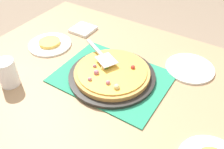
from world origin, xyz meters
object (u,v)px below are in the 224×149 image
(plate_near_left, at_px, (50,44))
(served_slice_left, at_px, (50,42))
(cup_far, at_px, (7,73))
(pizza_server, at_px, (101,54))
(pizza, at_px, (112,72))
(pizza_pan, at_px, (112,76))
(plate_side, at_px, (190,68))
(napkin_stack, at_px, (83,29))

(plate_near_left, bearing_deg, served_slice_left, -90.00)
(cup_far, distance_m, pizza_server, 0.40)
(pizza, bearing_deg, plate_near_left, -6.24)
(pizza_pan, height_order, served_slice_left, served_slice_left)
(pizza_pan, relative_size, plate_side, 1.73)
(served_slice_left, relative_size, cup_far, 0.92)
(cup_far, bearing_deg, pizza_pan, -142.75)
(served_slice_left, bearing_deg, plate_side, -163.52)
(pizza_server, bearing_deg, pizza, 151.87)
(napkin_stack, bearing_deg, pizza_pan, 144.40)
(pizza, bearing_deg, pizza_pan, -88.27)
(cup_far, bearing_deg, plate_side, -140.43)
(cup_far, bearing_deg, served_slice_left, -78.21)
(napkin_stack, bearing_deg, plate_near_left, 75.33)
(served_slice_left, height_order, napkin_stack, served_slice_left)
(pizza, height_order, napkin_stack, pizza)
(plate_near_left, height_order, napkin_stack, napkin_stack)
(pizza, distance_m, napkin_stack, 0.44)
(napkin_stack, bearing_deg, plate_side, 179.11)
(plate_side, distance_m, cup_far, 0.80)
(pizza_server, bearing_deg, plate_side, -150.66)
(pizza_pan, distance_m, pizza_server, 0.11)
(pizza_server, distance_m, napkin_stack, 0.35)
(served_slice_left, height_order, pizza_server, pizza_server)
(served_slice_left, bearing_deg, plate_near_left, 90.00)
(plate_side, bearing_deg, pizza_pan, 42.36)
(plate_side, height_order, cup_far, cup_far)
(plate_side, distance_m, napkin_stack, 0.63)
(plate_side, height_order, served_slice_left, served_slice_left)
(pizza_pan, xyz_separation_m, pizza, (-0.00, 0.00, 0.02))
(pizza, distance_m, cup_far, 0.44)
(pizza_pan, distance_m, plate_near_left, 0.41)
(served_slice_left, relative_size, pizza_server, 0.49)
(pizza, xyz_separation_m, plate_near_left, (0.41, -0.04, -0.03))
(plate_side, height_order, napkin_stack, napkin_stack)
(served_slice_left, bearing_deg, pizza_pan, 173.89)
(cup_far, bearing_deg, pizza_server, -130.10)
(plate_side, relative_size, pizza_server, 0.98)
(pizza, bearing_deg, cup_far, 37.15)
(plate_side, bearing_deg, plate_near_left, 16.48)
(plate_near_left, xyz_separation_m, cup_far, (-0.06, 0.31, 0.06))
(pizza_pan, xyz_separation_m, cup_far, (0.35, 0.26, 0.05))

